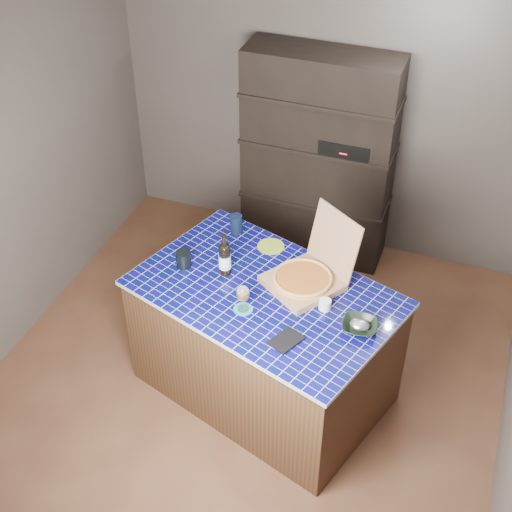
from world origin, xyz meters
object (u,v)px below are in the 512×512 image
at_px(wine_glass, 243,294).
at_px(bowl, 359,326).
at_px(dvd_case, 286,340).
at_px(kitchen_island, 264,342).
at_px(pizza_box, 306,276).
at_px(mead_bottle, 225,259).

height_order(wine_glass, bowl, wine_glass).
bearing_deg(dvd_case, bowl, 57.86).
height_order(kitchen_island, bowl, bowl).
height_order(wine_glass, dvd_case, wine_glass).
relative_size(wine_glass, dvd_case, 0.95).
height_order(pizza_box, wine_glass, pizza_box).
distance_m(mead_bottle, wine_glass, 0.37).
xyz_separation_m(kitchen_island, wine_glass, (-0.07, -0.20, 0.57)).
bearing_deg(dvd_case, kitchen_island, 150.27).
bearing_deg(bowl, wine_glass, -173.79).
distance_m(mead_bottle, dvd_case, 0.74).
distance_m(pizza_box, mead_bottle, 0.53).
height_order(pizza_box, dvd_case, pizza_box).
bearing_deg(wine_glass, kitchen_island, 70.96).
bearing_deg(bowl, mead_bottle, 167.52).
bearing_deg(kitchen_island, bowl, 7.07).
bearing_deg(kitchen_island, wine_glass, -90.95).
xyz_separation_m(pizza_box, bowl, (0.42, -0.28, -0.04)).
bearing_deg(wine_glass, dvd_case, -26.71).
relative_size(kitchen_island, dvd_case, 9.92).
relative_size(kitchen_island, pizza_box, 2.91).
relative_size(dvd_case, bowl, 0.90).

